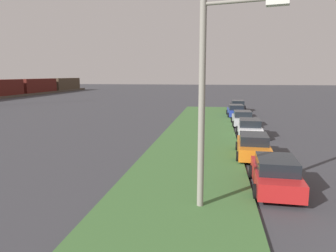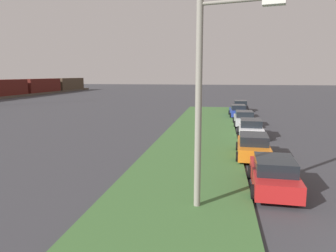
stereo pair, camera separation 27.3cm
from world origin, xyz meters
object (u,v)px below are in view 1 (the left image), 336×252
Objects in this scene: parked_car_orange at (253,146)px; parked_car_blue at (236,111)px; parked_car_red at (275,174)px; streetlight at (212,92)px; parked_car_white at (249,128)px; parked_car_silver at (242,118)px; parked_car_black at (238,106)px.

parked_car_blue is (18.79, -0.02, 0.00)m from parked_car_orange.
parked_car_red is 5.25m from streetlight.
parked_car_white is at bearing 1.94° from parked_car_red.
parked_car_blue is at bearing 1.95° from parked_car_silver.
parked_car_blue is at bearing 173.96° from parked_car_black.
parked_car_white and parked_car_black have the same top height.
parked_car_orange is 1.00× the size of parked_car_white.
parked_car_white is 1.01× the size of parked_car_silver.
streetlight reaches higher than parked_car_orange.
parked_car_red is 1.00× the size of parked_car_white.
streetlight reaches higher than parked_car_white.
streetlight is (-2.52, 2.78, 3.67)m from parked_car_red.
parked_car_red is 5.46m from parked_car_orange.
streetlight is at bearing 174.13° from parked_car_black.
parked_car_red and parked_car_blue have the same top height.
parked_car_red is 30.58m from parked_car_black.
parked_car_silver is at bearing -179.35° from parked_car_blue.
parked_car_blue is at bearing 3.99° from parked_car_white.
parked_car_orange is at bearing -16.97° from streetlight.
streetlight reaches higher than parked_car_black.
parked_car_orange is 0.58× the size of streetlight.
parked_car_red is 0.58× the size of streetlight.
parked_car_blue is at bearing -5.24° from streetlight.
parked_car_orange is 1.01× the size of parked_car_black.
parked_car_silver and parked_car_blue have the same top height.
parked_car_orange is at bearing 178.23° from parked_car_blue.
parked_car_orange is 1.01× the size of parked_car_silver.
parked_car_orange and parked_car_white have the same top height.
parked_car_white is at bearing -179.87° from parked_car_blue.
streetlight is (-33.11, 3.06, 3.67)m from parked_car_black.
parked_car_silver and parked_car_black have the same top height.
parked_car_black is (30.58, -0.27, 0.00)m from parked_car_red.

